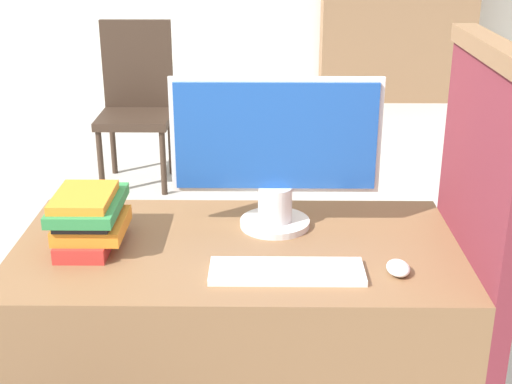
{
  "coord_description": "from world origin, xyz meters",
  "views": [
    {
      "loc": [
        0.07,
        -1.49,
        1.61
      ],
      "look_at": [
        0.06,
        0.31,
        0.91
      ],
      "focal_mm": 50.0,
      "sensor_mm": 36.0,
      "label": 1
    }
  ],
  "objects_px": {
    "monitor": "(276,152)",
    "book_stack": "(89,219)",
    "far_chair": "(136,97)",
    "keyboard": "(287,271)",
    "mouse": "(398,268)"
  },
  "relations": [
    {
      "from": "monitor",
      "to": "keyboard",
      "type": "bearing_deg",
      "value": -85.07
    },
    {
      "from": "book_stack",
      "to": "far_chair",
      "type": "height_order",
      "value": "far_chair"
    },
    {
      "from": "mouse",
      "to": "monitor",
      "type": "bearing_deg",
      "value": 136.49
    },
    {
      "from": "far_chair",
      "to": "monitor",
      "type": "bearing_deg",
      "value": -14.52
    },
    {
      "from": "monitor",
      "to": "far_chair",
      "type": "distance_m",
      "value": 2.55
    },
    {
      "from": "monitor",
      "to": "far_chair",
      "type": "relative_size",
      "value": 0.61
    },
    {
      "from": "monitor",
      "to": "keyboard",
      "type": "xyz_separation_m",
      "value": [
        0.03,
        -0.31,
        -0.23
      ]
    },
    {
      "from": "mouse",
      "to": "book_stack",
      "type": "relative_size",
      "value": 0.31
    },
    {
      "from": "keyboard",
      "to": "mouse",
      "type": "height_order",
      "value": "mouse"
    },
    {
      "from": "monitor",
      "to": "keyboard",
      "type": "distance_m",
      "value": 0.38
    },
    {
      "from": "monitor",
      "to": "far_chair",
      "type": "bearing_deg",
      "value": 109.28
    },
    {
      "from": "monitor",
      "to": "book_stack",
      "type": "height_order",
      "value": "monitor"
    },
    {
      "from": "keyboard",
      "to": "monitor",
      "type": "bearing_deg",
      "value": 94.93
    },
    {
      "from": "monitor",
      "to": "mouse",
      "type": "relative_size",
      "value": 7.04
    },
    {
      "from": "book_stack",
      "to": "far_chair",
      "type": "distance_m",
      "value": 2.55
    }
  ]
}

